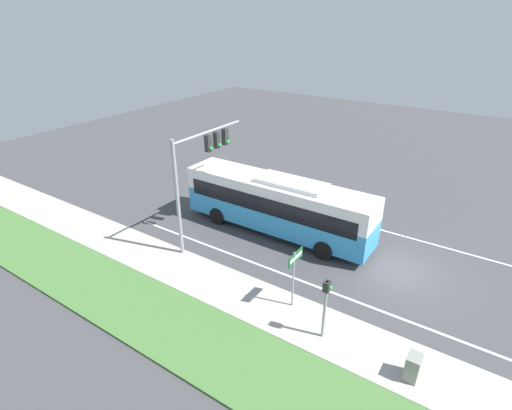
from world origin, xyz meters
TOP-DOWN VIEW (x-y plane):
  - ground_plane at (0.00, 0.00)m, footprint 80.00×80.00m
  - sidewalk at (-6.20, 0.00)m, footprint 2.80×80.00m
  - grass_verge at (-9.40, 0.00)m, footprint 3.60×80.00m
  - lane_divider_near at (-3.60, 0.00)m, footprint 0.14×30.00m
  - lane_divider_far at (3.60, 0.00)m, footprint 0.14×30.00m
  - bus at (-0.07, 7.32)m, footprint 2.61×11.57m
  - signal_gantry at (-3.20, 10.31)m, footprint 5.47×0.41m
  - pedestrian_signal at (-6.54, 1.29)m, footprint 0.28×0.34m
  - street_sign at (-5.50, 3.23)m, footprint 1.20×0.08m
  - utility_cabinet at (-6.64, -2.22)m, footprint 0.64×0.47m

SIDE VIEW (x-z plane):
  - ground_plane at x=0.00m, z-range 0.00..0.00m
  - lane_divider_near at x=-3.60m, z-range 0.00..0.01m
  - lane_divider_far at x=3.60m, z-range 0.00..0.01m
  - grass_verge at x=-9.40m, z-range 0.00..0.10m
  - sidewalk at x=-6.20m, z-range 0.00..0.12m
  - utility_cabinet at x=-6.64m, z-range 0.12..1.14m
  - bus at x=-0.07m, z-range 0.18..3.68m
  - pedestrian_signal at x=-6.54m, z-range 0.53..3.34m
  - street_sign at x=-5.50m, z-range 0.59..3.49m
  - signal_gantry at x=-3.20m, z-range 1.48..7.94m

